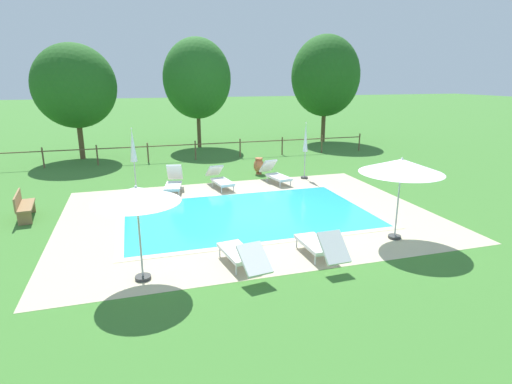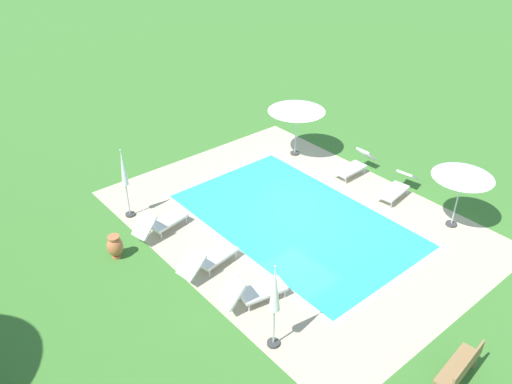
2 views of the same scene
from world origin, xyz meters
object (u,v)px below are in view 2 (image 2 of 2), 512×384
at_px(sun_lounger_north_far, 161,222).
at_px(patio_umbrella_open_foreground, 297,107).
at_px(sun_lounger_north_near_steps, 254,291).
at_px(terracotta_urn_near_fence, 115,246).
at_px(sun_lounger_north_end, 398,187).
at_px(sun_lounger_north_mid, 355,165).
at_px(patio_umbrella_closed_row_mid_west, 124,175).
at_px(patio_umbrella_closed_row_west, 275,294).
at_px(sun_lounger_south_near_corner, 210,258).
at_px(wooden_bench_lawn_side, 461,368).
at_px(patio_umbrella_open_by_bench, 464,173).

bearing_deg(sun_lounger_north_far, patio_umbrella_open_foreground, -80.73).
bearing_deg(sun_lounger_north_near_steps, terracotta_urn_near_fence, 25.18).
height_order(sun_lounger_north_near_steps, sun_lounger_north_end, sun_lounger_north_near_steps).
bearing_deg(sun_lounger_north_mid, patio_umbrella_closed_row_mid_west, 69.36).
distance_m(sun_lounger_north_far, sun_lounger_north_end, 8.36).
xyz_separation_m(patio_umbrella_open_foreground, patio_umbrella_closed_row_west, (-6.95, 7.36, -0.42)).
bearing_deg(sun_lounger_north_end, sun_lounger_north_far, 65.16).
xyz_separation_m(sun_lounger_north_near_steps, terracotta_urn_near_fence, (4.14, 1.95, 0.01)).
bearing_deg(sun_lounger_south_near_corner, sun_lounger_north_near_steps, -177.10).
distance_m(wooden_bench_lawn_side, terracotta_urn_near_fence, 9.88).
bearing_deg(sun_lounger_north_far, patio_umbrella_open_by_bench, -127.84).
relative_size(sun_lounger_north_mid, patio_umbrella_open_foreground, 0.85).
bearing_deg(sun_lounger_north_near_steps, patio_umbrella_open_by_bench, -101.22).
bearing_deg(wooden_bench_lawn_side, sun_lounger_north_mid, -35.18).
height_order(sun_lounger_north_mid, patio_umbrella_closed_row_west, patio_umbrella_closed_row_west).
relative_size(sun_lounger_north_near_steps, sun_lounger_north_far, 0.95).
height_order(sun_lounger_north_far, sun_lounger_north_end, sun_lounger_north_far).
bearing_deg(sun_lounger_north_far, patio_umbrella_closed_row_mid_west, 12.88).
relative_size(sun_lounger_north_near_steps, terracotta_urn_near_fence, 2.46).
bearing_deg(sun_lounger_south_near_corner, sun_lounger_north_far, 2.77).
bearing_deg(patio_umbrella_closed_row_mid_west, patio_umbrella_closed_row_west, 179.79).
bearing_deg(patio_umbrella_open_by_bench, sun_lounger_north_mid, -2.13).
relative_size(sun_lounger_north_mid, patio_umbrella_closed_row_west, 0.78).
height_order(sun_lounger_south_near_corner, wooden_bench_lawn_side, wooden_bench_lawn_side).
relative_size(patio_umbrella_open_by_bench, terracotta_urn_near_fence, 2.87).
height_order(sun_lounger_north_far, patio_umbrella_open_foreground, patio_umbrella_open_foreground).
xyz_separation_m(sun_lounger_north_near_steps, wooden_bench_lawn_side, (-4.96, -1.91, 0.07)).
bearing_deg(terracotta_urn_near_fence, patio_umbrella_open_foreground, -81.12).
bearing_deg(patio_umbrella_closed_row_mid_west, sun_lounger_north_far, -167.12).
bearing_deg(sun_lounger_north_near_steps, sun_lounger_north_far, 2.83).
bearing_deg(wooden_bench_lawn_side, patio_umbrella_open_by_bench, -56.69).
relative_size(sun_lounger_north_end, terracotta_urn_near_fence, 2.71).
height_order(sun_lounger_north_end, patio_umbrella_open_foreground, patio_umbrella_open_foreground).
xyz_separation_m(sun_lounger_north_mid, sun_lounger_south_near_corner, (-0.96, 7.51, -0.01)).
distance_m(sun_lounger_north_near_steps, sun_lounger_north_far, 4.37).
distance_m(patio_umbrella_closed_row_west, patio_umbrella_closed_row_mid_west, 7.31).
bearing_deg(patio_umbrella_closed_row_west, patio_umbrella_open_foreground, -46.66).
xyz_separation_m(sun_lounger_north_near_steps, sun_lounger_north_end, (0.85, -7.37, -0.03)).
height_order(sun_lounger_south_near_corner, patio_umbrella_closed_row_west, patio_umbrella_closed_row_west).
relative_size(sun_lounger_north_near_steps, patio_umbrella_open_by_bench, 0.86).
bearing_deg(patio_umbrella_closed_row_west, sun_lounger_north_mid, -61.72).
relative_size(sun_lounger_north_end, wooden_bench_lawn_side, 1.36).
bearing_deg(patio_umbrella_open_by_bench, sun_lounger_south_near_corner, 65.57).
distance_m(sun_lounger_north_near_steps, patio_umbrella_open_by_bench, 7.57).
distance_m(sun_lounger_north_far, patio_umbrella_open_by_bench, 9.60).
relative_size(sun_lounger_north_far, patio_umbrella_open_by_bench, 0.90).
distance_m(patio_umbrella_open_by_bench, terracotta_urn_near_fence, 10.88).
xyz_separation_m(sun_lounger_north_far, patio_umbrella_closed_row_west, (-5.81, 0.37, 1.28)).
bearing_deg(patio_umbrella_open_foreground, sun_lounger_north_far, 99.27).
bearing_deg(patio_umbrella_open_by_bench, patio_umbrella_closed_row_west, 90.02).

